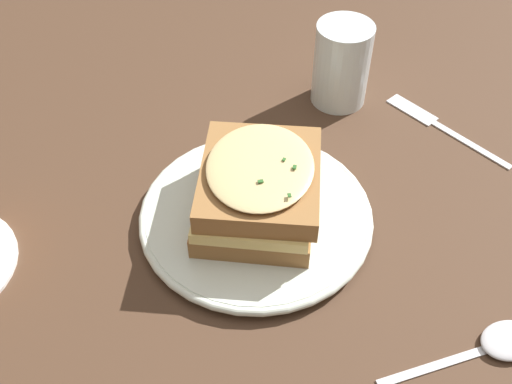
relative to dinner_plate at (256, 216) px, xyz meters
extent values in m
plane|color=#473021|center=(-0.01, 0.03, -0.01)|extent=(2.40, 2.40, 0.00)
cylinder|color=silver|center=(0.00, 0.00, 0.00)|extent=(0.24, 0.24, 0.02)
torus|color=silver|center=(0.00, 0.00, 0.00)|extent=(0.25, 0.25, 0.01)
cube|color=olive|center=(0.00, 0.00, 0.02)|extent=(0.18, 0.18, 0.02)
cube|color=#EAD17A|center=(0.00, 0.00, 0.04)|extent=(0.17, 0.18, 0.01)
cube|color=olive|center=(0.00, 0.00, 0.06)|extent=(0.18, 0.18, 0.02)
ellipsoid|color=#DBBC7F|center=(0.00, 0.00, 0.07)|extent=(0.16, 0.17, 0.01)
cube|color=#2D6028|center=(0.02, -0.02, 0.08)|extent=(0.01, 0.01, 0.00)
cube|color=#2D6028|center=(0.05, -0.01, 0.08)|extent=(0.01, 0.01, 0.00)
cube|color=#2D6028|center=(0.02, 0.02, 0.08)|extent=(0.00, 0.01, 0.00)
cube|color=#2D6028|center=(0.03, 0.02, 0.08)|extent=(0.01, 0.01, 0.00)
cylinder|color=silver|center=(-0.06, 0.23, 0.05)|extent=(0.07, 0.07, 0.11)
cube|color=silver|center=(0.11, 0.27, -0.01)|extent=(0.11, 0.02, 0.00)
cube|color=silver|center=(0.02, 0.28, -0.01)|extent=(0.07, 0.03, 0.00)
cube|color=#333335|center=(0.01, 0.27, -0.01)|extent=(0.04, 0.01, 0.00)
cube|color=#333335|center=(0.01, 0.28, -0.01)|extent=(0.04, 0.01, 0.00)
cube|color=#333335|center=(0.01, 0.28, -0.01)|extent=(0.04, 0.01, 0.00)
cube|color=silver|center=(0.23, -0.02, -0.01)|extent=(0.06, 0.10, 0.00)
ellipsoid|color=silver|center=(0.27, 0.05, 0.00)|extent=(0.06, 0.07, 0.01)
camera|label=1|loc=(0.28, -0.31, 0.49)|focal=42.00mm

